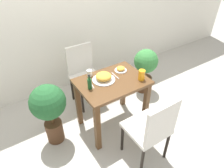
{
  "coord_description": "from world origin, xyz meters",
  "views": [
    {
      "loc": [
        -1.08,
        -1.65,
        2.09
      ],
      "look_at": [
        0.0,
        0.0,
        0.68
      ],
      "focal_mm": 32.0,
      "sensor_mm": 36.0,
      "label": 1
    }
  ],
  "objects_px": {
    "chair_near": "(152,128)",
    "sauce_bottle": "(90,83)",
    "chair_far": "(84,72)",
    "juice_glass": "(142,75)",
    "potted_plant_right": "(145,66)",
    "potted_plant_left": "(49,107)",
    "drink_cup": "(90,73)",
    "side_plate": "(121,69)",
    "food_plate": "(104,77)"
  },
  "relations": [
    {
      "from": "chair_near",
      "to": "sauce_bottle",
      "type": "relative_size",
      "value": 4.83
    },
    {
      "from": "chair_far",
      "to": "juice_glass",
      "type": "height_order",
      "value": "chair_far"
    },
    {
      "from": "potted_plant_right",
      "to": "potted_plant_left",
      "type": "bearing_deg",
      "value": -172.88
    },
    {
      "from": "chair_far",
      "to": "potted_plant_right",
      "type": "xyz_separation_m",
      "value": [
        0.94,
        -0.31,
        -0.06
      ]
    },
    {
      "from": "potted_plant_right",
      "to": "juice_glass",
      "type": "bearing_deg",
      "value": -136.64
    },
    {
      "from": "drink_cup",
      "to": "juice_glass",
      "type": "relative_size",
      "value": 0.6
    },
    {
      "from": "side_plate",
      "to": "chair_near",
      "type": "bearing_deg",
      "value": -102.06
    },
    {
      "from": "chair_far",
      "to": "potted_plant_right",
      "type": "bearing_deg",
      "value": -18.28
    },
    {
      "from": "side_plate",
      "to": "potted_plant_right",
      "type": "distance_m",
      "value": 0.77
    },
    {
      "from": "food_plate",
      "to": "sauce_bottle",
      "type": "height_order",
      "value": "sauce_bottle"
    },
    {
      "from": "chair_near",
      "to": "chair_far",
      "type": "relative_size",
      "value": 1.0
    },
    {
      "from": "potted_plant_right",
      "to": "chair_far",
      "type": "bearing_deg",
      "value": 161.72
    },
    {
      "from": "chair_near",
      "to": "potted_plant_right",
      "type": "height_order",
      "value": "chair_near"
    },
    {
      "from": "chair_far",
      "to": "food_plate",
      "type": "distance_m",
      "value": 0.67
    },
    {
      "from": "potted_plant_left",
      "to": "sauce_bottle",
      "type": "bearing_deg",
      "value": -19.25
    },
    {
      "from": "food_plate",
      "to": "chair_far",
      "type": "bearing_deg",
      "value": 87.99
    },
    {
      "from": "chair_near",
      "to": "juice_glass",
      "type": "relative_size",
      "value": 6.98
    },
    {
      "from": "potted_plant_left",
      "to": "side_plate",
      "type": "bearing_deg",
      "value": -2.31
    },
    {
      "from": "chair_near",
      "to": "potted_plant_left",
      "type": "xyz_separation_m",
      "value": [
        -0.8,
        0.86,
        0.04
      ]
    },
    {
      "from": "chair_far",
      "to": "food_plate",
      "type": "height_order",
      "value": "chair_far"
    },
    {
      "from": "side_plate",
      "to": "juice_glass",
      "type": "xyz_separation_m",
      "value": [
        0.09,
        -0.3,
        0.04
      ]
    },
    {
      "from": "drink_cup",
      "to": "potted_plant_right",
      "type": "distance_m",
      "value": 1.11
    },
    {
      "from": "chair_far",
      "to": "potted_plant_left",
      "type": "height_order",
      "value": "chair_far"
    },
    {
      "from": "food_plate",
      "to": "side_plate",
      "type": "xyz_separation_m",
      "value": [
        0.29,
        0.06,
        -0.02
      ]
    },
    {
      "from": "chair_far",
      "to": "potted_plant_right",
      "type": "height_order",
      "value": "chair_far"
    },
    {
      "from": "chair_far",
      "to": "potted_plant_right",
      "type": "relative_size",
      "value": 1.21
    },
    {
      "from": "chair_far",
      "to": "sauce_bottle",
      "type": "height_order",
      "value": "sauce_bottle"
    },
    {
      "from": "chair_near",
      "to": "juice_glass",
      "type": "xyz_separation_m",
      "value": [
        0.27,
        0.52,
        0.28
      ]
    },
    {
      "from": "food_plate",
      "to": "drink_cup",
      "type": "distance_m",
      "value": 0.2
    },
    {
      "from": "juice_glass",
      "to": "chair_near",
      "type": "bearing_deg",
      "value": -117.22
    },
    {
      "from": "chair_near",
      "to": "side_plate",
      "type": "xyz_separation_m",
      "value": [
        0.17,
        0.82,
        0.24
      ]
    },
    {
      "from": "chair_far",
      "to": "side_plate",
      "type": "distance_m",
      "value": 0.66
    },
    {
      "from": "food_plate",
      "to": "drink_cup",
      "type": "height_order",
      "value": "food_plate"
    },
    {
      "from": "side_plate",
      "to": "drink_cup",
      "type": "height_order",
      "value": "drink_cup"
    },
    {
      "from": "chair_near",
      "to": "side_plate",
      "type": "distance_m",
      "value": 0.87
    },
    {
      "from": "food_plate",
      "to": "drink_cup",
      "type": "bearing_deg",
      "value": 118.42
    },
    {
      "from": "chair_far",
      "to": "sauce_bottle",
      "type": "relative_size",
      "value": 4.83
    },
    {
      "from": "sauce_bottle",
      "to": "potted_plant_right",
      "type": "relative_size",
      "value": 0.25
    },
    {
      "from": "food_plate",
      "to": "potted_plant_right",
      "type": "relative_size",
      "value": 0.37
    },
    {
      "from": "juice_glass",
      "to": "potted_plant_left",
      "type": "relative_size",
      "value": 0.16
    },
    {
      "from": "juice_glass",
      "to": "potted_plant_left",
      "type": "bearing_deg",
      "value": 162.27
    },
    {
      "from": "juice_glass",
      "to": "sauce_bottle",
      "type": "relative_size",
      "value": 0.69
    },
    {
      "from": "chair_far",
      "to": "potted_plant_right",
      "type": "distance_m",
      "value": 0.99
    },
    {
      "from": "food_plate",
      "to": "side_plate",
      "type": "height_order",
      "value": "food_plate"
    },
    {
      "from": "potted_plant_left",
      "to": "juice_glass",
      "type": "bearing_deg",
      "value": -17.73
    },
    {
      "from": "potted_plant_right",
      "to": "sauce_bottle",
      "type": "bearing_deg",
      "value": -162.84
    },
    {
      "from": "chair_near",
      "to": "drink_cup",
      "type": "relative_size",
      "value": 11.54
    },
    {
      "from": "side_plate",
      "to": "potted_plant_right",
      "type": "bearing_deg",
      "value": 20.05
    },
    {
      "from": "chair_near",
      "to": "drink_cup",
      "type": "bearing_deg",
      "value": -77.03
    },
    {
      "from": "drink_cup",
      "to": "side_plate",
      "type": "bearing_deg",
      "value": -16.57
    }
  ]
}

